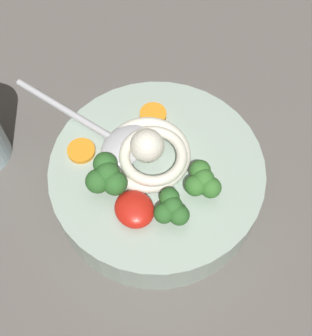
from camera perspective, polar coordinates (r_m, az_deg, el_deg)
table_slab at (r=55.25cm, az=-0.30°, el=-3.06°), size 95.65×95.65×3.18cm
soup_bowl at (r=50.97cm, az=0.00°, el=-1.46°), size 22.83×22.83×5.61cm
noodle_pile at (r=48.03cm, az=-1.15°, el=1.88°), size 10.05×9.85×4.04cm
soup_spoon at (r=49.62cm, az=-5.14°, el=3.53°), size 17.42×8.46×1.60cm
chili_sauce_dollop at (r=45.54cm, az=-2.67°, el=-5.06°), size 4.20×3.78×1.89cm
broccoli_floret_rear at (r=45.79cm, az=5.71°, el=-1.57°), size 4.17×3.58×3.29cm
broccoli_floret_front at (r=44.44cm, az=1.88°, el=-4.96°), size 3.97×3.41×3.14cm
broccoli_floret_right at (r=45.75cm, az=-6.10°, el=-0.95°), size 4.75×4.08×3.75cm
carrot_slice_extra_b at (r=49.93cm, az=-9.15°, el=2.10°), size 2.96×2.96×0.53cm
carrot_slice_extra_a at (r=51.65cm, az=-0.36°, el=6.52°), size 2.95×2.95×0.79cm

